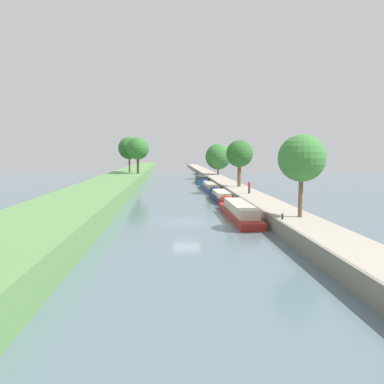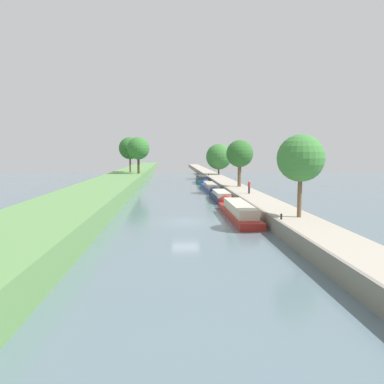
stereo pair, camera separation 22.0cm
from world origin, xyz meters
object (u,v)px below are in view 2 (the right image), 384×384
Objects in this scene: person_walking at (249,187)px; mooring_bollard_far at (209,175)px; narrowboat_navy at (220,196)px; narrowboat_blue at (210,187)px; narrowboat_teal at (202,180)px; mooring_bollard_near at (281,217)px; narrowboat_red at (237,210)px.

mooring_bollard_far is (-1.38, 36.84, -0.65)m from person_walking.
narrowboat_blue is (0.04, 13.35, -0.04)m from narrowboat_navy.
narrowboat_teal is (-0.13, 14.90, 0.15)m from narrowboat_blue.
narrowboat_navy reaches higher than narrowboat_blue.
narrowboat_blue is 9.93× the size of person_walking.
mooring_bollard_near is at bearing -86.94° from narrowboat_blue.
narrowboat_red is 1.40× the size of narrowboat_navy.
narrowboat_blue is at bearing 93.06° from mooring_bollard_near.
narrowboat_red is 8.72× the size of person_walking.
mooring_bollard_near reaches higher than narrowboat_blue.
mooring_bollard_far is (2.02, 5.12, 0.78)m from narrowboat_teal.
narrowboat_navy is at bearing -89.82° from narrowboat_teal.
narrowboat_navy is 21.99m from mooring_bollard_near.
narrowboat_teal is (-0.09, 28.25, 0.11)m from narrowboat_navy.
narrowboat_blue is 14.90m from narrowboat_teal.
narrowboat_teal reaches higher than narrowboat_navy.
narrowboat_navy is at bearing 89.56° from narrowboat_red.
person_walking reaches higher than mooring_bollard_near.
narrowboat_teal is 24.63× the size of mooring_bollard_far.
person_walking is (3.41, 10.15, 1.45)m from narrowboat_red.
mooring_bollard_far reaches higher than narrowboat_navy.
mooring_bollard_near is at bearing -90.00° from mooring_bollard_far.
narrowboat_blue is at bearing -89.50° from narrowboat_teal.
narrowboat_teal is at bearing 92.30° from mooring_bollard_near.
narrowboat_red is 0.88× the size of narrowboat_blue.
person_walking reaches higher than narrowboat_blue.
narrowboat_teal reaches higher than narrowboat_red.
narrowboat_red is at bearing -90.32° from narrowboat_blue.
person_walking is at bearing -46.35° from narrowboat_navy.
narrowboat_blue is 1.49× the size of narrowboat_teal.
narrowboat_navy is 22.95× the size of mooring_bollard_far.
mooring_bollard_near is at bearing -87.70° from narrowboat_teal.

